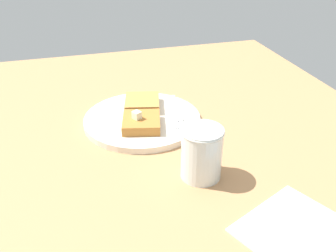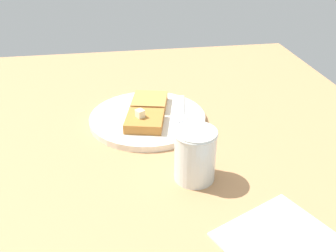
{
  "view_description": "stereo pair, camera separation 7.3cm",
  "coord_description": "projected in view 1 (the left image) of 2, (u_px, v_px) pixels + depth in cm",
  "views": [
    {
      "loc": [
        -71.59,
        17.18,
        43.36
      ],
      "look_at": [
        -10.73,
        0.11,
        7.14
      ],
      "focal_mm": 40.0,
      "sensor_mm": 36.0,
      "label": 1
    },
    {
      "loc": [
        -73.15,
        10.07,
        43.36
      ],
      "look_at": [
        -10.73,
        0.11,
        7.14
      ],
      "focal_mm": 40.0,
      "sensor_mm": 36.0,
      "label": 2
    }
  ],
  "objects": [
    {
      "name": "table_surface",
      "position": [
        156.0,
        126.0,
        0.85
      ],
      "size": [
        99.32,
        99.32,
        2.64
      ],
      "primitive_type": "cube",
      "color": "#A9794E",
      "rests_on": "ground"
    },
    {
      "name": "plate",
      "position": [
        142.0,
        119.0,
        0.83
      ],
      "size": [
        25.73,
        25.73,
        1.39
      ],
      "color": "silver",
      "rests_on": "table_surface"
    },
    {
      "name": "toast_slice_left",
      "position": [
        141.0,
        122.0,
        0.78
      ],
      "size": [
        9.91,
        9.47,
        2.04
      ],
      "primitive_type": "cube",
      "rotation": [
        0.0,
        0.0,
        -0.23
      ],
      "color": "#AD6E2F",
      "rests_on": "plate"
    },
    {
      "name": "toast_slice_middle",
      "position": [
        142.0,
        103.0,
        0.86
      ],
      "size": [
        9.91,
        9.47,
        2.04
      ],
      "primitive_type": "cube",
      "rotation": [
        0.0,
        0.0,
        -0.23
      ],
      "color": "#BC803F",
      "rests_on": "plate"
    },
    {
      "name": "butter_pat_primary",
      "position": [
        137.0,
        115.0,
        0.77
      ],
      "size": [
        2.14,
        2.08,
        1.63
      ],
      "primitive_type": "cube",
      "rotation": [
        0.0,
        0.0,
        0.51
      ],
      "color": "#F1ECC4",
      "rests_on": "toast_slice_left"
    },
    {
      "name": "fork",
      "position": [
        177.0,
        113.0,
        0.84
      ],
      "size": [
        15.98,
        4.47,
        0.36
      ],
      "color": "silver",
      "rests_on": "plate"
    },
    {
      "name": "syrup_jar",
      "position": [
        201.0,
        155.0,
        0.64
      ],
      "size": [
        7.35,
        7.35,
        9.49
      ],
      "color": "#5B270A",
      "rests_on": "table_surface"
    },
    {
      "name": "napkin",
      "position": [
        301.0,
        234.0,
        0.54
      ],
      "size": [
        20.29,
        20.51,
        0.3
      ],
      "primitive_type": "cube",
      "rotation": [
        0.0,
        0.0,
        0.43
      ],
      "color": "silver",
      "rests_on": "table_surface"
    }
  ]
}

